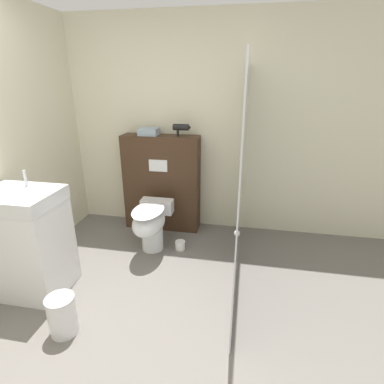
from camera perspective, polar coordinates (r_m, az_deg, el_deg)
ground_plane at (r=2.40m, az=-13.25°, el=-28.30°), size 12.00×12.00×0.00m
wall_back at (r=3.67m, az=-1.42°, el=12.21°), size 8.00×0.06×2.50m
partition_panel at (r=3.71m, az=-5.75°, el=1.70°), size 0.92×0.26×1.18m
shower_glass at (r=2.67m, az=9.53°, el=2.56°), size 0.04×1.94×1.95m
toilet at (r=3.28m, az=-7.86°, el=-5.85°), size 0.37×0.64×0.53m
sink_vanity at (r=2.98m, az=-28.93°, el=-8.43°), size 0.63×0.50×1.08m
hair_drier at (r=3.47m, az=-2.02°, el=12.18°), size 0.21×0.07×0.14m
folded_towel at (r=3.60m, az=-8.20°, el=11.32°), size 0.22×0.20×0.08m
spare_toilet_roll at (r=3.41m, az=-2.25°, el=-10.07°), size 0.11×0.11×0.09m
waste_bin at (r=2.58m, az=-23.46°, el=-20.72°), size 0.21×0.21×0.31m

